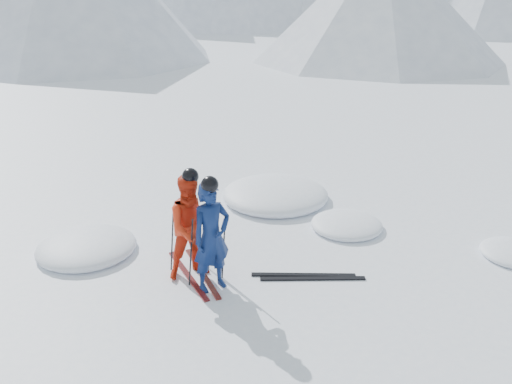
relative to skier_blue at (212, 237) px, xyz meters
name	(u,v)px	position (x,y,z in m)	size (l,w,h in m)	color
ground	(334,251)	(2.34, 0.51, -0.88)	(160.00, 160.00, 0.00)	white
skier_blue	(212,237)	(0.00, 0.00, 0.00)	(0.64, 0.42, 1.75)	#0D1E4F
skier_red	(193,227)	(-0.20, 0.46, -0.01)	(0.85, 0.66, 1.74)	red
pole_blue_left	(191,253)	(-0.30, 0.15, -0.29)	(0.02, 0.02, 1.17)	black
pole_blue_right	(224,245)	(0.25, 0.25, -0.29)	(0.02, 0.02, 1.17)	black
pole_red_left	(172,239)	(-0.50, 0.71, -0.30)	(0.02, 0.02, 1.16)	black
pole_red_right	(210,237)	(0.10, 0.61, -0.30)	(0.02, 0.02, 1.16)	black
ski_worn_left	(188,275)	(-0.32, 0.46, -0.86)	(0.09, 1.70, 0.03)	black
ski_worn_right	(202,273)	(-0.08, 0.46, -0.86)	(0.09, 1.70, 0.03)	black
ski_loose_a	(303,275)	(1.49, -0.11, -0.86)	(0.09, 1.70, 0.03)	black
ski_loose_b	(313,279)	(1.59, -0.26, -0.86)	(0.09, 1.70, 0.03)	black
snow_lumps	(259,217)	(1.50, 2.28, -0.88)	(8.60, 5.42, 0.51)	white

